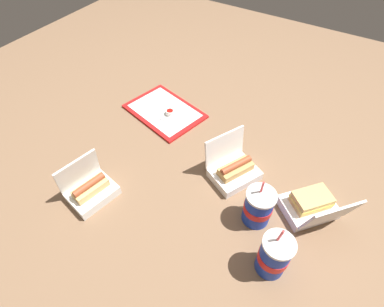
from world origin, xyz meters
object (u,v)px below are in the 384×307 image
(ketchup_cup, at_px, (170,112))
(plastic_fork, at_px, (165,120))
(clamshell_hotdog_front, at_px, (90,189))
(soda_cup_corner, at_px, (274,256))
(clamshell_sandwich_left, at_px, (311,205))
(soda_cup_center, at_px, (258,207))
(clamshell_hotdog_corner, at_px, (234,170))
(food_tray, at_px, (165,111))

(ketchup_cup, height_order, plastic_fork, ketchup_cup)
(clamshell_hotdog_front, height_order, soda_cup_corner, soda_cup_corner)
(clamshell_sandwich_left, relative_size, soda_cup_center, 1.24)
(soda_cup_center, bearing_deg, clamshell_hotdog_corner, -40.12)
(ketchup_cup, distance_m, plastic_fork, 0.05)
(clamshell_sandwich_left, bearing_deg, ketchup_cup, -13.24)
(soda_cup_center, bearing_deg, food_tray, -26.61)
(food_tray, bearing_deg, clamshell_sandwich_left, 166.68)
(ketchup_cup, height_order, clamshell_hotdog_corner, clamshell_hotdog_corner)
(plastic_fork, bearing_deg, clamshell_hotdog_front, 79.09)
(plastic_fork, relative_size, soda_cup_corner, 0.48)
(food_tray, xyz_separation_m, ketchup_cup, (-0.04, 0.01, 0.02))
(plastic_fork, distance_m, soda_cup_corner, 0.81)
(plastic_fork, xyz_separation_m, soda_cup_corner, (-0.70, 0.40, 0.07))
(clamshell_hotdog_front, bearing_deg, clamshell_hotdog_corner, -138.26)
(plastic_fork, relative_size, soda_cup_center, 0.52)
(plastic_fork, distance_m, clamshell_sandwich_left, 0.76)
(food_tray, relative_size, soda_cup_corner, 1.83)
(clamshell_hotdog_front, bearing_deg, soda_cup_corner, -171.78)
(clamshell_hotdog_corner, xyz_separation_m, soda_cup_corner, (-0.27, 0.28, 0.04))
(clamshell_hotdog_front, height_order, clamshell_sandwich_left, clamshell_sandwich_left)
(clamshell_hotdog_corner, height_order, soda_cup_corner, soda_cup_corner)
(clamshell_hotdog_front, distance_m, soda_cup_center, 0.63)
(clamshell_hotdog_corner, distance_m, soda_cup_corner, 0.39)
(soda_cup_corner, bearing_deg, ketchup_cup, -32.55)
(plastic_fork, bearing_deg, food_tray, -63.81)
(clamshell_hotdog_front, bearing_deg, ketchup_cup, -88.97)
(soda_cup_corner, bearing_deg, clamshell_sandwich_left, -99.91)
(plastic_fork, bearing_deg, soda_cup_center, 144.73)
(food_tray, xyz_separation_m, clamshell_hotdog_front, (-0.05, 0.56, 0.03))
(ketchup_cup, bearing_deg, clamshell_sandwich_left, 166.76)
(ketchup_cup, distance_m, clamshell_sandwich_left, 0.77)
(soda_cup_corner, relative_size, soda_cup_center, 1.09)
(plastic_fork, distance_m, clamshell_hotdog_front, 0.50)
(clamshell_hotdog_corner, bearing_deg, soda_cup_corner, 134.41)
(ketchup_cup, distance_m, clamshell_hotdog_front, 0.55)
(clamshell_sandwich_left, distance_m, clamshell_hotdog_corner, 0.32)
(food_tray, distance_m, clamshell_hotdog_front, 0.56)
(food_tray, distance_m, clamshell_hotdog_corner, 0.51)
(food_tray, relative_size, clamshell_sandwich_left, 1.60)
(plastic_fork, bearing_deg, soda_cup_corner, 138.62)
(clamshell_hotdog_front, xyz_separation_m, clamshell_hotdog_corner, (-0.42, -0.38, 0.00))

